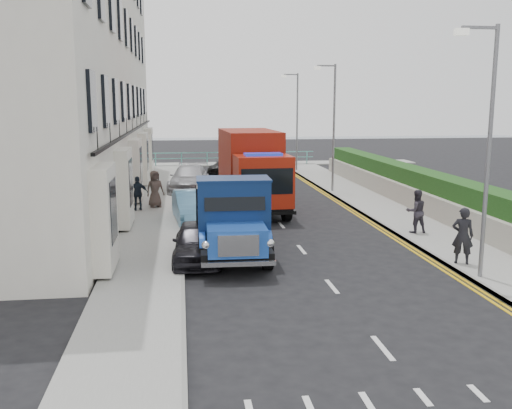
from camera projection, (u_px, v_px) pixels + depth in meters
name	position (u px, v px, depth m)	size (l,w,h in m)	color
ground	(315.00, 266.00, 17.56)	(120.00, 120.00, 0.00)	black
pavement_west	(156.00, 213.00, 25.66)	(2.40, 38.00, 0.12)	gray
pavement_east	(380.00, 207.00, 27.01)	(2.60, 38.00, 0.12)	gray
promenade	(232.00, 164.00, 45.84)	(30.00, 2.50, 0.12)	gray
sea_plane	(211.00, 140.00, 76.10)	(120.00, 120.00, 0.00)	#515E6F
terrace_west	(66.00, 57.00, 27.76)	(6.31, 30.20, 14.25)	white
garden_east	(420.00, 189.00, 27.10)	(1.45, 28.00, 1.75)	#B2AD9E
seafront_railing	(233.00, 159.00, 44.97)	(13.00, 0.08, 1.11)	#59B2A5
lamp_near	(485.00, 139.00, 15.43)	(1.23, 0.18, 7.00)	slate
lamp_mid	(332.00, 120.00, 31.04)	(1.23, 0.18, 7.00)	slate
lamp_far	(296.00, 116.00, 40.80)	(1.23, 0.18, 7.00)	slate
bedford_lorry	(233.00, 224.00, 17.83)	(2.37, 5.68, 2.65)	black
red_lorry	(252.00, 168.00, 26.46)	(2.66, 7.10, 3.67)	black
parked_car_front	(197.00, 242.00, 17.96)	(1.49, 3.71, 1.26)	black
parked_car_mid	(192.00, 207.00, 23.81)	(1.41, 4.03, 1.33)	#5087AD
parked_car_rear	(189.00, 179.00, 32.17)	(2.03, 4.98, 1.45)	#A5A6AA
seafront_car_left	(230.00, 168.00, 37.36)	(2.36, 5.13, 1.42)	black
seafront_car_right	(246.00, 162.00, 40.07)	(1.88, 4.67, 1.59)	#B4B6B9
pedestrian_east_near	(463.00, 236.00, 17.27)	(0.64, 0.42, 1.74)	black
pedestrian_east_far	(416.00, 211.00, 21.40)	(0.79, 0.62, 1.64)	#302C35
pedestrian_west_near	(138.00, 193.00, 25.84)	(0.91, 0.38, 1.56)	black
pedestrian_west_far	(155.00, 189.00, 26.63)	(0.84, 0.55, 1.72)	#463832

